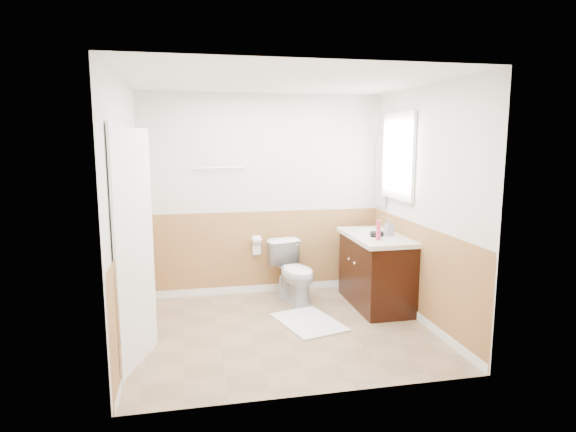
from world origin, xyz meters
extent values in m
plane|color=#8C7051|center=(0.00, 0.00, 0.00)|extent=(3.00, 3.00, 0.00)
plane|color=white|center=(0.00, 0.00, 2.50)|extent=(3.00, 3.00, 0.00)
plane|color=silver|center=(0.00, 1.30, 1.25)|extent=(3.00, 0.00, 3.00)
plane|color=silver|center=(0.00, -1.30, 1.25)|extent=(3.00, 0.00, 3.00)
plane|color=silver|center=(-1.50, 0.00, 1.25)|extent=(0.00, 3.00, 3.00)
plane|color=silver|center=(1.50, 0.00, 1.25)|extent=(0.00, 3.00, 3.00)
plane|color=#A26D40|center=(0.00, 1.29, 0.50)|extent=(3.00, 0.00, 3.00)
plane|color=#A26D40|center=(0.00, -1.29, 0.50)|extent=(3.00, 0.00, 3.00)
plane|color=#A26D40|center=(-1.49, 0.00, 0.50)|extent=(0.00, 2.60, 2.60)
plane|color=#A26D40|center=(1.49, 0.00, 0.50)|extent=(0.00, 2.60, 2.60)
imported|color=silver|center=(0.30, 0.86, 0.36)|extent=(0.58, 0.79, 0.73)
cube|color=white|center=(0.30, 0.13, 0.01)|extent=(0.74, 0.92, 0.02)
cube|color=black|center=(1.21, 0.53, 0.40)|extent=(0.55, 1.10, 0.80)
sphere|color=silver|center=(0.91, 0.43, 0.55)|extent=(0.03, 0.03, 0.03)
sphere|color=#B9B8BF|center=(0.91, 0.63, 0.55)|extent=(0.03, 0.03, 0.03)
cube|color=silver|center=(1.20, 0.53, 0.83)|extent=(0.60, 1.15, 0.05)
cylinder|color=white|center=(1.21, 0.68, 0.86)|extent=(0.36, 0.36, 0.02)
cylinder|color=silver|center=(1.39, 0.68, 0.92)|extent=(0.02, 0.02, 0.14)
cylinder|color=#C0314F|center=(1.11, 0.25, 0.96)|extent=(0.05, 0.05, 0.22)
imported|color=gray|center=(1.33, 0.47, 0.95)|extent=(0.09, 0.09, 0.19)
cylinder|color=black|center=(1.16, 0.41, 0.89)|extent=(0.14, 0.07, 0.07)
cylinder|color=black|center=(1.13, 0.42, 0.86)|extent=(0.03, 0.03, 0.07)
cube|color=silver|center=(1.48, 1.10, 1.55)|extent=(0.02, 0.35, 0.90)
cube|color=white|center=(1.47, 0.59, 1.75)|extent=(0.04, 0.80, 1.00)
cube|color=white|center=(1.49, 0.59, 1.75)|extent=(0.01, 0.70, 0.90)
cube|color=white|center=(-1.40, -0.45, 1.02)|extent=(0.29, 0.78, 2.04)
cube|color=white|center=(-1.48, -0.45, 1.03)|extent=(0.02, 0.92, 2.10)
sphere|color=silver|center=(-1.34, -0.12, 0.95)|extent=(0.06, 0.06, 0.06)
cylinder|color=silver|center=(-0.55, 1.25, 1.60)|extent=(0.62, 0.02, 0.02)
cylinder|color=silver|center=(-0.10, 1.23, 0.70)|extent=(0.14, 0.02, 0.02)
cylinder|color=white|center=(-0.10, 1.23, 0.70)|extent=(0.10, 0.11, 0.11)
cube|color=white|center=(-0.10, 1.23, 0.59)|extent=(0.10, 0.01, 0.16)
camera|label=1|loc=(-0.91, -4.64, 1.95)|focal=30.11mm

